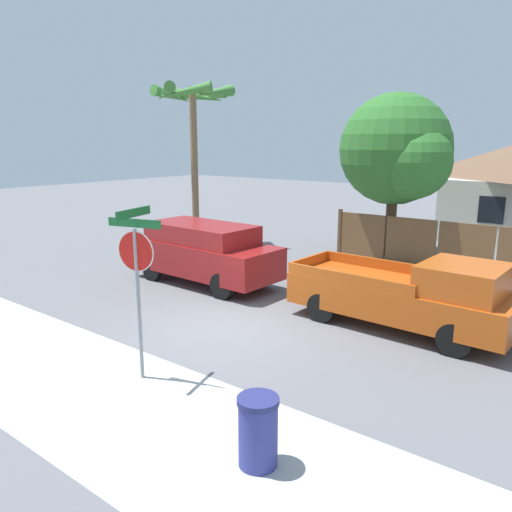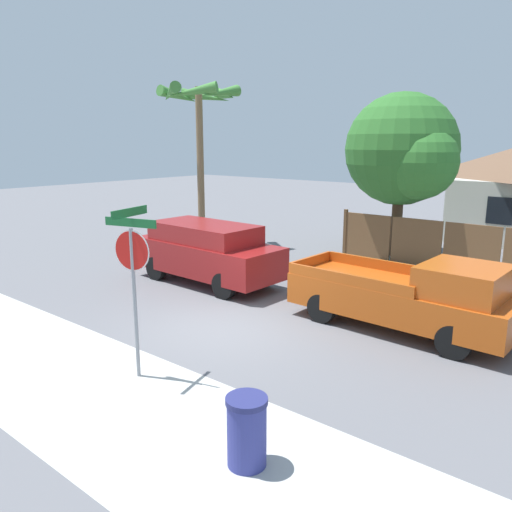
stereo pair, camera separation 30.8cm
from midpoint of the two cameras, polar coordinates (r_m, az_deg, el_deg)
The scene contains 9 objects.
ground_plane at distance 11.83m, azimuth -3.22°, elevation -8.25°, with size 80.00×80.00×0.00m, color slate.
sidewalk_strip at distance 9.71m, azimuth -18.07°, elevation -13.82°, with size 36.00×3.20×0.01m.
wooden_fence at distance 17.80m, azimuth 26.75°, elevation 0.35°, with size 11.42×0.12×1.74m.
oak_tree at distance 19.30m, azimuth 17.12°, elevation 11.27°, with size 4.29×4.09×6.05m.
palm_tree at distance 20.65m, azimuth -6.09°, elevation 16.47°, with size 3.15×3.37×6.45m.
red_suv at distance 15.33m, azimuth -5.04°, elevation 0.58°, with size 4.92×2.06×1.85m.
orange_pickup at distance 11.95m, azimuth 17.88°, elevation -4.40°, with size 5.17×2.05×1.74m.
stop_sign at distance 9.07m, azimuth -12.98°, elevation -0.86°, with size 1.04×0.94×3.15m.
trash_bin at distance 7.05m, azimuth 0.26°, elevation -19.39°, with size 0.57×0.57×0.99m.
Camera 2 is at (7.57, -8.05, 4.27)m, focal length 35.00 mm.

